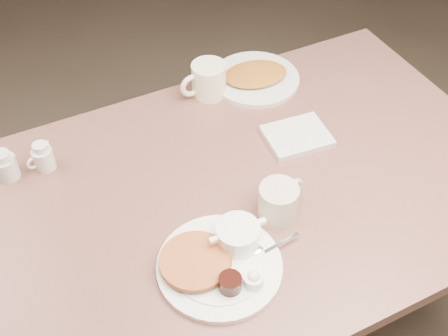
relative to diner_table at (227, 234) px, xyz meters
name	(u,v)px	position (x,y,z in m)	size (l,w,h in m)	color
diner_table	(227,234)	(0.00, 0.00, 0.00)	(1.50, 0.90, 0.75)	#84564C
main_plate	(220,258)	(-0.11, -0.18, 0.19)	(0.34, 0.28, 0.07)	white
coffee_mug_near	(279,201)	(0.08, -0.11, 0.22)	(0.14, 0.12, 0.09)	beige
napkin	(297,136)	(0.26, 0.09, 0.18)	(0.18, 0.15, 0.02)	silver
coffee_mug_far	(208,80)	(0.12, 0.37, 0.22)	(0.15, 0.11, 0.10)	white
creamer_left	(43,157)	(-0.38, 0.29, 0.21)	(0.08, 0.06, 0.08)	silver
creamer_right	(5,166)	(-0.47, 0.30, 0.21)	(0.08, 0.07, 0.08)	silver
hash_plate	(255,77)	(0.28, 0.36, 0.18)	(0.30, 0.30, 0.04)	silver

